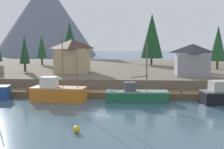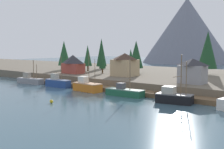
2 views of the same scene
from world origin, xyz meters
name	(u,v)px [view 1 (image 1 of 2)]	position (x,y,z in m)	size (l,w,h in m)	color
ground_plane	(112,84)	(0.00, 20.00, -0.50)	(400.00, 400.00, 1.00)	#3D5B6B
dock	(104,94)	(0.00, 1.99, 0.50)	(80.00, 4.00, 1.60)	brown
shoreline_bank	(116,71)	(0.00, 32.00, 1.25)	(400.00, 56.00, 2.50)	#665B4C
mountain_west_peak	(45,17)	(-50.81, 144.04, 23.20)	(62.86, 62.86, 46.41)	slate
fishing_boat_orange	(58,92)	(-6.62, -1.94, 1.28)	(8.21, 3.59, 9.73)	#CC6B1E
fishing_boat_green	(137,95)	(5.17, -1.71, 0.96)	(9.24, 3.14, 8.60)	#1E5B3D
house_tan	(72,56)	(-7.78, 15.19, 5.96)	(6.72, 6.51, 6.79)	tan
house_grey	(192,60)	(15.47, 11.18, 5.52)	(6.21, 4.37, 5.91)	gray
conifer_near_left	(152,36)	(9.27, 35.21, 10.24)	(5.99, 5.99, 13.56)	#4C3823
conifer_near_right	(42,47)	(-20.14, 34.89, 7.36)	(2.72, 2.72, 7.93)	#4C3823
conifer_mid_right	(218,43)	(23.75, 25.42, 8.38)	(3.77, 3.77, 9.92)	#4C3823
conifer_back_left	(70,42)	(-10.25, 24.40, 8.75)	(4.66, 4.66, 10.75)	#4C3823
conifer_far_left	(25,50)	(-18.40, 17.04, 7.11)	(2.17, 2.17, 7.67)	#4C3823
channel_buoy	(77,129)	(-0.79, -17.68, 0.35)	(0.70, 0.70, 0.70)	gold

